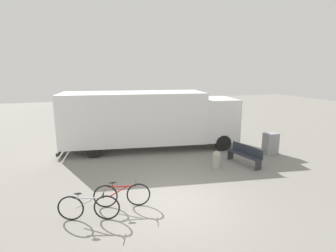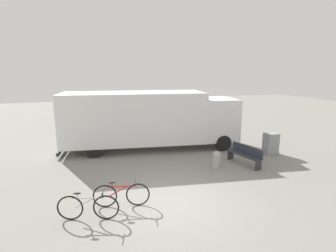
{
  "view_description": "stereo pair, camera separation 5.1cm",
  "coord_description": "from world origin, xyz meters",
  "views": [
    {
      "loc": [
        -2.46,
        -7.17,
        4.1
      ],
      "look_at": [
        1.26,
        4.04,
        1.57
      ],
      "focal_mm": 28.0,
      "sensor_mm": 36.0,
      "label": 1
    },
    {
      "loc": [
        -2.41,
        -7.18,
        4.1
      ],
      "look_at": [
        1.26,
        4.04,
        1.57
      ],
      "focal_mm": 28.0,
      "sensor_mm": 36.0,
      "label": 2
    }
  ],
  "objects": [
    {
      "name": "ground_plane",
      "position": [
        0.0,
        0.0,
        0.0
      ],
      "size": [
        60.0,
        60.0,
        0.0
      ],
      "primitive_type": "plane",
      "color": "gray"
    },
    {
      "name": "delivery_truck",
      "position": [
        0.83,
        5.99,
        1.64
      ],
      "size": [
        9.36,
        3.75,
        2.98
      ],
      "rotation": [
        0.0,
        0.0,
        -0.15
      ],
      "color": "white",
      "rests_on": "ground"
    },
    {
      "name": "park_bench",
      "position": [
        4.25,
        2.25,
        0.46
      ],
      "size": [
        0.76,
        1.78,
        0.84
      ],
      "rotation": [
        0.0,
        0.0,
        1.78
      ],
      "color": "#282D38",
      "rests_on": "ground"
    },
    {
      "name": "bicycle_near",
      "position": [
        -2.47,
        -0.21,
        0.39
      ],
      "size": [
        1.66,
        0.6,
        0.82
      ],
      "rotation": [
        0.0,
        0.0,
        -0.29
      ],
      "color": "black",
      "rests_on": "ground"
    },
    {
      "name": "bicycle_middle",
      "position": [
        -1.48,
        0.24,
        0.39
      ],
      "size": [
        1.69,
        0.51,
        0.82
      ],
      "rotation": [
        0.0,
        0.0,
        -0.21
      ],
      "color": "black",
      "rests_on": "ground"
    },
    {
      "name": "bollard_near_bench",
      "position": [
        2.84,
        2.23,
        0.4
      ],
      "size": [
        0.36,
        0.36,
        0.75
      ],
      "color": "#9E998C",
      "rests_on": "ground"
    },
    {
      "name": "utility_box",
      "position": [
        6.29,
        3.08,
        0.53
      ],
      "size": [
        0.65,
        0.48,
        1.06
      ],
      "color": "gray",
      "rests_on": "ground"
    }
  ]
}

